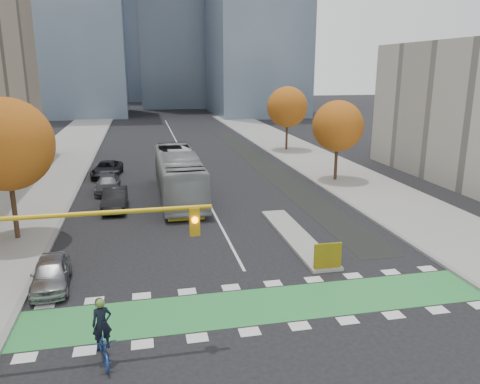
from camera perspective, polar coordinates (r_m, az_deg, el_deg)
name	(u,v)px	position (r m, az deg, el deg)	size (l,w,h in m)	color
ground	(272,324)	(19.10, 3.94, -15.71)	(300.00, 300.00, 0.00)	black
sidewalk_west	(23,203)	(38.10, -24.98, -1.20)	(7.00, 120.00, 0.15)	gray
sidewalk_east	(361,185)	(41.25, 14.50, 0.89)	(7.00, 120.00, 0.15)	gray
curb_west	(72,200)	(37.44, -19.77, -0.93)	(0.30, 120.00, 0.16)	gray
curb_east	(322,187)	(39.84, 9.98, 0.65)	(0.30, 120.00, 0.16)	gray
bike_crossing	(262,305)	(20.35, 2.76, -13.61)	(20.00, 3.00, 0.01)	#2D8B3F
centre_line	(182,151)	(56.81, -7.13, 4.92)	(0.15, 70.00, 0.01)	silver
bike_lane_paint	(263,165)	(48.35, 2.84, 3.28)	(2.50, 50.00, 0.01)	black
median_island	(296,236)	(27.95, 6.83, -5.38)	(1.60, 10.00, 0.16)	gray
hazard_board	(328,256)	(23.52, 10.64, -7.65)	(1.40, 0.12, 1.30)	yellow
tree_west	(6,144)	(29.03, -26.64, 5.20)	(5.20, 5.20, 8.22)	#332114
tree_east_near	(338,126)	(41.56, 11.84, 7.87)	(4.40, 4.40, 7.08)	#332114
tree_east_far	(287,107)	(56.62, 5.79, 10.27)	(4.80, 4.80, 7.65)	#332114
traffic_signal_west	(44,248)	(16.62, -22.76, -6.29)	(8.53, 0.56, 5.20)	#BF9914
cyclist	(103,341)	(17.22, -16.32, -17.02)	(1.11, 2.13, 2.34)	navy
bus	(179,175)	(36.08, -7.49, 2.06)	(3.00, 12.84, 3.58)	#9A9FA1
parked_car_a	(51,273)	(23.22, -22.07, -9.16)	(1.61, 4.00, 1.36)	gray
parked_car_b	(115,199)	(34.19, -15.03, -0.83)	(1.60, 4.59, 1.51)	black
parked_car_c	(108,184)	(39.10, -15.82, 0.93)	(1.87, 4.59, 1.33)	#4B4C51
parked_car_d	(107,169)	(44.88, -15.92, 2.71)	(2.29, 4.97, 1.38)	black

